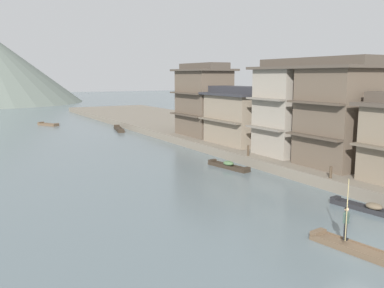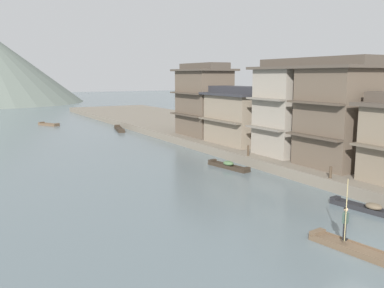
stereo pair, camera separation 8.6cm
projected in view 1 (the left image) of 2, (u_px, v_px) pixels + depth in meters
ground_plane at (360, 248)px, 19.78m from camera, size 400.00×400.00×0.00m
riverbank_right at (243, 137)px, 52.92m from camera, size 18.00×110.00×0.88m
boat_foreground_poled at (358, 250)px, 19.26m from camera, size 1.65×4.86×0.42m
boatman_person at (346, 219)px, 19.59m from camera, size 0.51×0.39×3.04m
boat_moored_nearest at (119, 129)px, 62.29m from camera, size 2.12×5.74×0.57m
boat_moored_second at (48, 125)px, 68.52m from camera, size 2.90×4.15×0.48m
boat_moored_third at (374, 210)px, 24.83m from camera, size 1.61×5.58×0.61m
boat_moored_far at (228, 166)px, 36.86m from camera, size 1.55×4.75×0.66m
house_waterfront_second at (342, 113)px, 33.30m from camera, size 6.75×6.25×8.74m
house_waterfront_tall at (292, 108)px, 38.39m from camera, size 7.05×5.48×8.74m
house_waterfront_narrow at (237, 116)px, 44.52m from camera, size 5.24×8.06×6.14m
house_waterfront_far at (203, 100)px, 50.69m from camera, size 5.60×7.55×8.74m
mooring_post_dock_near at (331, 172)px, 29.66m from camera, size 0.20×0.20×0.85m
mooring_post_dock_mid at (248, 151)px, 37.96m from camera, size 0.20×0.20×0.97m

